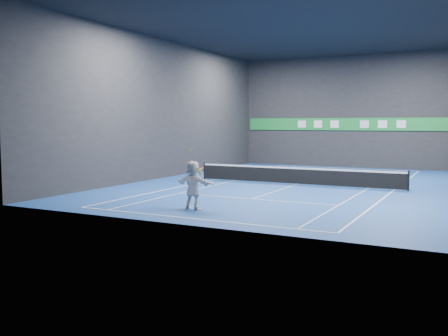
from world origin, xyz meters
The scene contains 19 objects.
ground centered at (0.00, 0.00, 0.00)m, with size 26.00×26.00×0.00m, color #1A4290.
ceiling centered at (0.00, 0.00, 9.00)m, with size 26.00×26.00×0.00m, color black.
wall_back centered at (0.00, 13.00, 4.50)m, with size 18.00×0.10×9.00m, color #27272A.
wall_front centered at (0.00, -13.00, 4.50)m, with size 18.00×0.10×9.00m, color #27272A.
wall_left centered at (-9.00, 0.00, 4.50)m, with size 0.10×26.00×9.00m, color #27272A.
baseline_near centered at (0.00, -11.89, 0.00)m, with size 10.98×0.08×0.01m, color white.
baseline_far centered at (0.00, 11.89, 0.00)m, with size 10.98×0.08×0.01m, color white.
sideline_doubles_left centered at (-5.49, 0.00, 0.00)m, with size 0.08×23.78×0.01m, color white.
sideline_doubles_right centered at (5.49, 0.00, 0.00)m, with size 0.08×23.78×0.01m, color white.
sideline_singles_left centered at (-4.11, 0.00, 0.00)m, with size 0.06×23.78×0.01m, color white.
sideline_singles_right centered at (4.11, 0.00, 0.00)m, with size 0.06×23.78×0.01m, color white.
service_line_near centered at (0.00, -6.40, 0.00)m, with size 8.23×0.06×0.01m, color white.
service_line_far centered at (0.00, 6.40, 0.00)m, with size 8.23×0.06×0.01m, color white.
center_service_line centered at (0.00, 0.00, 0.00)m, with size 0.06×12.80×0.01m, color white.
player centered at (-1.03, -10.09, 1.01)m, with size 1.88×0.60×2.03m, color white.
tennis_ball centered at (-1.26, -9.91, 2.43)m, with size 0.07×0.07×0.07m, color yellow.
tennis_net centered at (0.00, 0.00, 0.54)m, with size 12.50×0.10×1.07m.
sponsor_banner centered at (0.00, 12.93, 3.50)m, with size 17.64×0.11×1.00m.
tennis_racket centered at (-0.74, -10.04, 1.70)m, with size 0.44×0.42×0.44m.
Camera 1 is at (9.50, -27.76, 3.56)m, focal length 40.00 mm.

